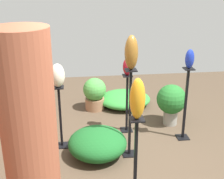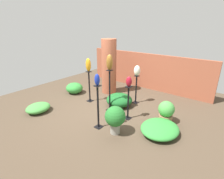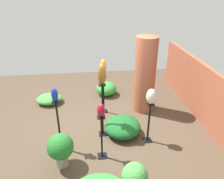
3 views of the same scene
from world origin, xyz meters
The scene contains 19 objects.
ground_plane centered at (0.00, 0.00, 0.00)m, with size 8.00×8.00×0.00m, color #4C3D2D.
brick_wall_back centered at (0.00, 2.70, 0.76)m, with size 5.60×0.12×1.52m, color #9E5138.
brick_pillar centered at (-0.89, 1.29, 1.08)m, with size 0.59×0.59×2.16m, color #9E5138.
pedestal_amber centered at (-0.86, 0.12, 0.52)m, with size 0.20×0.20×1.13m.
pedestal_ivory centered at (0.55, 1.04, 0.46)m, with size 0.20×0.20×1.02m.
pedestal_bronze centered at (0.18, 0.01, 0.63)m, with size 0.20×0.20×1.37m.
pedestal_cobalt centered at (0.57, -0.97, 0.56)m, with size 0.20×0.20×1.23m.
pedestal_ruby centered at (0.95, -0.07, 0.47)m, with size 0.20×0.20×1.03m.
art_vase_amber centered at (-0.86, 0.12, 1.37)m, with size 0.19×0.17×0.47m, color orange.
art_vase_ivory centered at (0.55, 1.04, 1.20)m, with size 0.22×0.21×0.36m, color beige.
art_vase_bronze centered at (0.18, 0.01, 1.61)m, with size 0.20×0.19×0.48m, color brown.
art_vase_cobalt centered at (0.57, -0.97, 1.38)m, with size 0.14×0.14×0.30m, color #192D9E.
art_vase_ruby centered at (0.95, -0.07, 1.18)m, with size 0.17×0.16×0.29m, color maroon.
potted_plant_front_left centered at (1.10, -0.91, 0.45)m, with size 0.53×0.53×0.76m.
potted_plant_back_center centered at (1.92, 0.42, 0.34)m, with size 0.46×0.46×0.66m.
foliage_bed_east centered at (-1.58, -1.52, 0.14)m, with size 0.67×0.78×0.28m, color #479942.
foliage_bed_west centered at (0.22, 0.49, 0.21)m, with size 0.90×0.89×0.42m, color #195923.
foliage_bed_center centered at (-1.92, 0.30, 0.21)m, with size 0.69×0.67×0.43m, color #338C38.
foliage_bed_rear centered at (2.03, -0.21, 0.14)m, with size 0.96×1.07×0.28m, color #338C38.
Camera 2 is at (3.45, -4.03, 2.71)m, focal length 28.00 mm.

